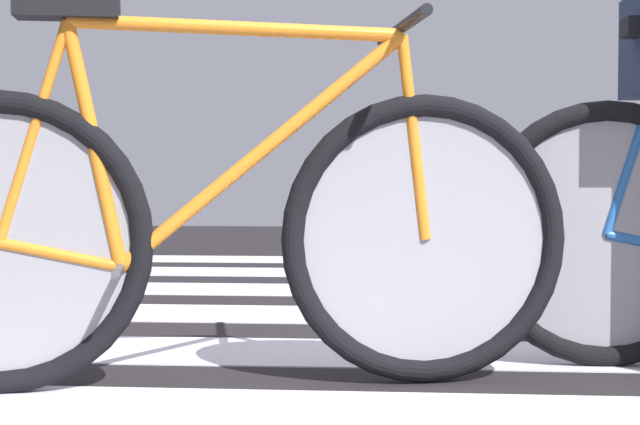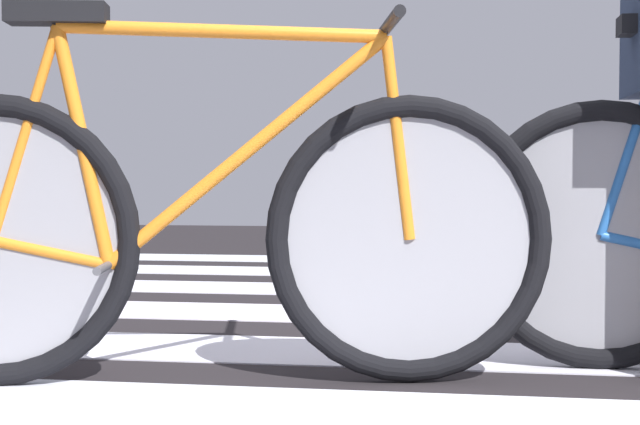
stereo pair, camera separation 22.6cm
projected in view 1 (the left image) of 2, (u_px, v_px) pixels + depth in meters
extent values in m
cube|color=silver|center=(585.00, 318.00, 3.50)|extent=(5.20, 0.44, 0.00)
cube|color=silver|center=(523.00, 292.00, 4.27)|extent=(5.20, 0.44, 0.00)
cube|color=silver|center=(501.00, 274.00, 5.04)|extent=(5.20, 0.44, 0.00)
cube|color=silver|center=(489.00, 261.00, 5.81)|extent=(5.20, 0.44, 0.00)
torus|color=black|center=(425.00, 239.00, 2.41)|extent=(0.71, 0.20, 0.72)
cylinder|color=gray|center=(425.00, 239.00, 2.41)|extent=(0.60, 0.13, 0.61)
cylinder|color=orange|center=(238.00, 28.00, 2.33)|extent=(0.79, 0.20, 0.05)
cylinder|color=orange|center=(264.00, 150.00, 2.35)|extent=(0.69, 0.18, 0.59)
cylinder|color=orange|center=(94.00, 145.00, 2.30)|extent=(0.16, 0.07, 0.59)
cylinder|color=orange|center=(61.00, 255.00, 2.30)|extent=(0.29, 0.09, 0.09)
cylinder|color=orange|center=(33.00, 132.00, 2.28)|extent=(0.19, 0.06, 0.53)
cylinder|color=orange|center=(414.00, 138.00, 2.39)|extent=(0.09, 0.05, 0.50)
cube|color=black|center=(67.00, 8.00, 2.28)|extent=(0.25, 0.14, 0.05)
cylinder|color=black|center=(402.00, 27.00, 2.38)|extent=(0.14, 0.51, 0.03)
cylinder|color=#4C4C51|center=(121.00, 267.00, 2.31)|extent=(0.09, 0.34, 0.02)
torus|color=black|center=(606.00, 234.00, 2.60)|extent=(0.72, 0.08, 0.72)
cylinder|color=gray|center=(606.00, 234.00, 2.60)|extent=(0.61, 0.03, 0.61)
cylinder|color=#255DAA|center=(638.00, 137.00, 2.59)|extent=(0.19, 0.03, 0.53)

